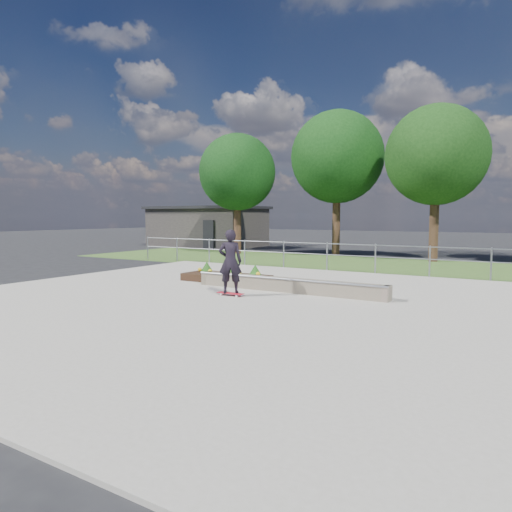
% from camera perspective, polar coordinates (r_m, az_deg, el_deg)
% --- Properties ---
extents(ground, '(120.00, 120.00, 0.00)m').
position_cam_1_polar(ground, '(12.41, -4.38, -5.54)').
color(ground, black).
rests_on(ground, ground).
extents(grass_verge, '(30.00, 8.00, 0.02)m').
position_cam_1_polar(grass_verge, '(22.22, 12.24, -0.95)').
color(grass_verge, '#335120').
rests_on(grass_verge, ground).
extents(concrete_slab, '(15.00, 15.00, 0.06)m').
position_cam_1_polar(concrete_slab, '(12.41, -4.38, -5.41)').
color(concrete_slab, gray).
rests_on(concrete_slab, ground).
extents(fence, '(20.06, 0.06, 1.20)m').
position_cam_1_polar(fence, '(18.88, 8.87, 0.39)').
color(fence, gray).
rests_on(fence, ground).
extents(building, '(8.40, 5.40, 3.00)m').
position_cam_1_polar(building, '(35.00, -6.07, 3.73)').
color(building, '#2B2826').
rests_on(building, ground).
extents(tree_far_left, '(4.55, 4.55, 7.15)m').
position_cam_1_polar(tree_far_left, '(27.57, -2.37, 10.38)').
color(tree_far_left, '#361F15').
rests_on(tree_far_left, ground).
extents(tree_mid_left, '(5.25, 5.25, 8.25)m').
position_cam_1_polar(tree_mid_left, '(26.93, 10.12, 12.05)').
color(tree_mid_left, '#362015').
rests_on(tree_mid_left, ground).
extents(tree_mid_right, '(4.90, 4.90, 7.70)m').
position_cam_1_polar(tree_mid_right, '(24.47, 21.61, 11.61)').
color(tree_mid_right, '#331F14').
rests_on(tree_mid_right, ground).
extents(grind_ledge, '(6.00, 0.44, 0.43)m').
position_cam_1_polar(grind_ledge, '(13.39, 3.90, -3.62)').
color(grind_ledge, '#64594A').
rests_on(grind_ledge, concrete_slab).
extents(planter_bed, '(3.00, 1.20, 0.61)m').
position_cam_1_polar(planter_bed, '(15.50, -3.66, -2.51)').
color(planter_bed, black).
rests_on(planter_bed, concrete_slab).
extents(skateboarder, '(0.80, 0.68, 1.85)m').
position_cam_1_polar(skateboarder, '(12.62, -3.24, -0.69)').
color(skateboarder, white).
rests_on(skateboarder, concrete_slab).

